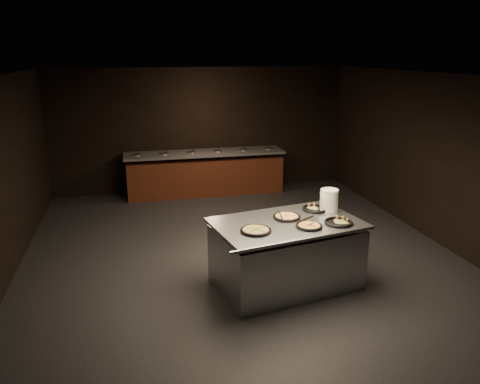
{
  "coord_description": "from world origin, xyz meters",
  "views": [
    {
      "loc": [
        -1.65,
        -6.99,
        3.24
      ],
      "look_at": [
        0.07,
        0.3,
        0.98
      ],
      "focal_mm": 35.0,
      "sensor_mm": 36.0,
      "label": 1
    }
  ],
  "objects_px": {
    "pan_cheese_whole": "(287,217)",
    "serving_counter": "(286,255)",
    "pan_veggie_whole": "(256,230)",
    "plate_stack": "(329,200)"
  },
  "relations": [
    {
      "from": "serving_counter",
      "to": "plate_stack",
      "type": "relative_size",
      "value": 6.97
    },
    {
      "from": "plate_stack",
      "to": "pan_cheese_whole",
      "type": "distance_m",
      "value": 0.76
    },
    {
      "from": "plate_stack",
      "to": "pan_veggie_whole",
      "type": "height_order",
      "value": "plate_stack"
    },
    {
      "from": "plate_stack",
      "to": "pan_cheese_whole",
      "type": "relative_size",
      "value": 0.81
    },
    {
      "from": "pan_cheese_whole",
      "to": "pan_veggie_whole",
      "type": "bearing_deg",
      "value": -144.25
    },
    {
      "from": "serving_counter",
      "to": "pan_cheese_whole",
      "type": "bearing_deg",
      "value": 62.87
    },
    {
      "from": "pan_cheese_whole",
      "to": "serving_counter",
      "type": "bearing_deg",
      "value": -106.58
    },
    {
      "from": "serving_counter",
      "to": "pan_veggie_whole",
      "type": "distance_m",
      "value": 0.78
    },
    {
      "from": "plate_stack",
      "to": "pan_cheese_whole",
      "type": "height_order",
      "value": "plate_stack"
    },
    {
      "from": "plate_stack",
      "to": "pan_veggie_whole",
      "type": "relative_size",
      "value": 0.77
    }
  ]
}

